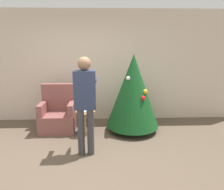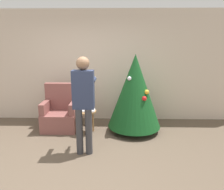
{
  "view_description": "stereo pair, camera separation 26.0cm",
  "coord_description": "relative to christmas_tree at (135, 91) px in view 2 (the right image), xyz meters",
  "views": [
    {
      "loc": [
        0.43,
        -3.16,
        1.96
      ],
      "look_at": [
        0.59,
        0.91,
        0.95
      ],
      "focal_mm": 35.0,
      "sensor_mm": 36.0,
      "label": 1
    },
    {
      "loc": [
        0.69,
        -3.16,
        1.96
      ],
      "look_at": [
        0.59,
        0.91,
        0.95
      ],
      "focal_mm": 35.0,
      "sensor_mm": 36.0,
      "label": 2
    }
  ],
  "objects": [
    {
      "name": "ground_plane",
      "position": [
        -1.06,
        -1.44,
        -0.91
      ],
      "size": [
        14.0,
        14.0,
        0.0
      ],
      "primitive_type": "plane",
      "color": "brown"
    },
    {
      "name": "side_stool",
      "position": [
        -1.03,
        -0.14,
        -0.49
      ],
      "size": [
        0.41,
        0.41,
        0.5
      ],
      "color": "#A37547",
      "rests_on": "ground_plane"
    },
    {
      "name": "christmas_tree",
      "position": [
        0.0,
        0.0,
        0.0
      ],
      "size": [
        1.16,
        1.16,
        1.7
      ],
      "color": "brown",
      "rests_on": "ground_plane"
    },
    {
      "name": "laptop",
      "position": [
        -1.03,
        -0.14,
        -0.4
      ],
      "size": [
        0.35,
        0.22,
        0.02
      ],
      "color": "silver",
      "rests_on": "side_stool"
    },
    {
      "name": "armchair",
      "position": [
        -1.66,
        0.1,
        -0.56
      ],
      "size": [
        0.76,
        0.66,
        1.02
      ],
      "color": "brown",
      "rests_on": "ground_plane"
    },
    {
      "name": "person_standing",
      "position": [
        -0.95,
        -0.99,
        0.11
      ],
      "size": [
        0.39,
        0.57,
        1.71
      ],
      "color": "#38383D",
      "rests_on": "ground_plane"
    },
    {
      "name": "wall_back",
      "position": [
        -1.06,
        0.79,
        0.44
      ],
      "size": [
        8.0,
        0.06,
        2.7
      ],
      "color": "beige",
      "rests_on": "ground_plane"
    }
  ]
}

